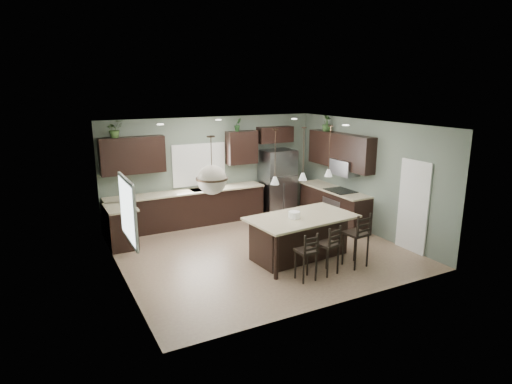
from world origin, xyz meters
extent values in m
plane|color=#9E8466|center=(0.00, 0.00, 0.00)|extent=(6.00, 6.00, 0.00)
cube|color=white|center=(2.98, -1.55, 1.02)|extent=(0.04, 0.82, 2.04)
cube|color=white|center=(-0.40, 2.73, 1.55)|extent=(1.35, 0.02, 1.00)
cube|color=white|center=(-2.98, -0.80, 1.55)|extent=(0.02, 1.10, 1.00)
cube|color=black|center=(-2.70, 1.70, 0.45)|extent=(0.60, 0.90, 0.90)
cube|color=beige|center=(-2.68, 1.70, 0.92)|extent=(0.66, 0.96, 0.04)
cube|color=black|center=(-0.85, 2.45, 0.45)|extent=(4.20, 0.60, 0.90)
cube|color=beige|center=(-0.85, 2.43, 0.92)|extent=(4.20, 0.66, 0.04)
cube|color=gray|center=(-0.40, 2.43, 0.94)|extent=(0.70, 0.45, 0.01)
cylinder|color=silver|center=(-0.40, 2.40, 1.08)|extent=(0.02, 0.02, 0.28)
cube|color=black|center=(-2.15, 2.58, 1.95)|extent=(1.55, 0.34, 0.90)
cube|color=black|center=(0.80, 2.58, 1.95)|extent=(0.85, 0.34, 0.90)
cube|color=black|center=(1.85, 2.58, 2.25)|extent=(1.05, 0.34, 0.45)
cube|color=black|center=(2.70, 0.87, 0.45)|extent=(0.60, 2.35, 0.90)
cube|color=beige|center=(2.68, 0.87, 0.92)|extent=(0.66, 2.35, 0.04)
cube|color=black|center=(2.68, 0.60, 0.94)|extent=(0.58, 0.75, 0.02)
cube|color=gray|center=(2.40, 0.60, 0.45)|extent=(0.01, 0.72, 0.60)
cube|color=black|center=(2.83, 0.87, 1.95)|extent=(0.34, 2.35, 0.90)
cube|color=gray|center=(2.78, 0.60, 1.55)|extent=(0.40, 0.75, 0.40)
cube|color=gray|center=(1.79, 2.32, 0.93)|extent=(0.90, 0.74, 1.85)
cube|color=black|center=(0.57, -0.78, 0.46)|extent=(2.35, 1.47, 0.92)
cylinder|color=white|center=(0.37, -0.80, 0.99)|extent=(0.24, 0.24, 0.14)
cube|color=black|center=(0.05, -1.73, 0.48)|extent=(0.36, 0.36, 0.96)
cube|color=black|center=(0.58, -1.68, 0.50)|extent=(0.43, 0.43, 1.00)
cube|color=black|center=(1.31, -1.65, 0.57)|extent=(0.47, 0.47, 1.15)
imported|color=#324D22|center=(-2.53, 2.55, 2.61)|extent=(0.47, 0.45, 0.41)
imported|color=#21481F|center=(0.67, 2.55, 2.58)|extent=(0.21, 0.18, 0.36)
imported|color=#2A4920|center=(2.80, 1.46, 2.62)|extent=(0.31, 0.31, 0.44)
plane|color=slate|center=(0.00, 2.75, 1.40)|extent=(6.00, 0.00, 6.00)
plane|color=slate|center=(0.00, -2.75, 1.40)|extent=(6.00, 0.00, 6.00)
plane|color=slate|center=(-3.00, 0.00, 1.40)|extent=(0.00, 5.50, 5.50)
plane|color=slate|center=(3.00, 0.00, 1.40)|extent=(0.00, 5.50, 5.50)
plane|color=white|center=(0.00, 0.00, 2.80)|extent=(6.00, 6.00, 0.00)
camera|label=1|loc=(-4.26, -7.94, 3.59)|focal=30.00mm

